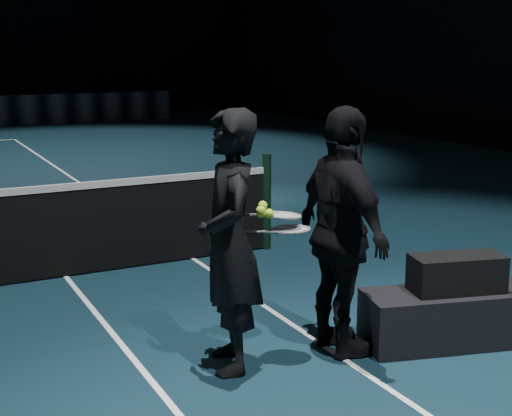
{
  "coord_description": "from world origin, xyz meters",
  "views": [
    {
      "loc": [
        2.68,
        -6.95,
        2.23
      ],
      "look_at": [
        4.87,
        -2.7,
        1.17
      ],
      "focal_mm": 50.0,
      "sensor_mm": 36.0,
      "label": 1
    }
  ],
  "objects": [
    {
      "name": "player_a",
      "position": [
        4.7,
        -2.63,
        0.93
      ],
      "size": [
        0.6,
        0.77,
        1.85
      ],
      "primitive_type": "imported",
      "rotation": [
        0.0,
        0.0,
        -1.83
      ],
      "color": "black",
      "rests_on": "floor"
    },
    {
      "name": "racket_upper",
      "position": [
        5.1,
        -2.66,
        1.08
      ],
      "size": [
        0.7,
        0.29,
        0.1
      ],
      "primitive_type": null,
      "rotation": [
        0.0,
        0.1,
        -0.11
      ],
      "color": "black",
      "rests_on": "player_b"
    },
    {
      "name": "net_post_right",
      "position": [
        6.4,
        0.0,
        0.55
      ],
      "size": [
        0.1,
        0.1,
        1.1
      ],
      "primitive_type": "cylinder",
      "color": "black",
      "rests_on": "floor"
    },
    {
      "name": "bag_signature",
      "position": [
        6.42,
        -3.19,
        0.57
      ],
      "size": [
        0.32,
        0.09,
        0.09
      ],
      "primitive_type": "cube",
      "rotation": [
        0.0,
        0.0,
        -0.27
      ],
      "color": "white",
      "rests_on": "racket_bag"
    },
    {
      "name": "player_bench",
      "position": [
        6.42,
        -3.04,
        0.21
      ],
      "size": [
        1.49,
        0.83,
        0.42
      ],
      "primitive_type": "cube",
      "rotation": [
        0.0,
        0.0,
        -0.27
      ],
      "color": "black",
      "rests_on": "floor"
    },
    {
      "name": "racket_lower",
      "position": [
        5.15,
        -2.71,
        0.98
      ],
      "size": [
        0.71,
        0.34,
        0.03
      ],
      "primitive_type": null,
      "rotation": [
        0.0,
        0.0,
        -0.18
      ],
      "color": "black",
      "rests_on": "player_a"
    },
    {
      "name": "tennis_balls",
      "position": [
        4.95,
        -2.67,
        1.13
      ],
      "size": [
        0.12,
        0.1,
        0.12
      ],
      "primitive_type": null,
      "color": "#C8EE32",
      "rests_on": "racket_upper"
    },
    {
      "name": "racket_bag",
      "position": [
        6.42,
        -3.04,
        0.57
      ],
      "size": [
        0.76,
        0.48,
        0.28
      ],
      "primitive_type": "cube",
      "rotation": [
        0.0,
        0.0,
        -0.27
      ],
      "color": "black",
      "rests_on": "player_bench"
    },
    {
      "name": "player_b",
      "position": [
        5.54,
        -2.78,
        0.93
      ],
      "size": [
        0.5,
        1.1,
        1.85
      ],
      "primitive_type": "imported",
      "rotation": [
        0.0,
        0.0,
        1.53
      ],
      "color": "black",
      "rests_on": "floor"
    }
  ]
}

